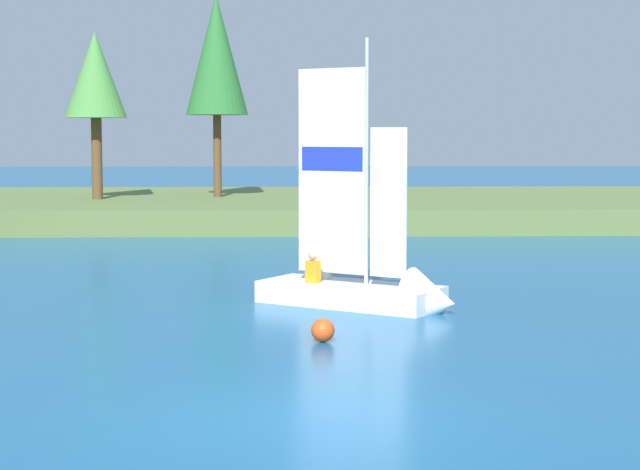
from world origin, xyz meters
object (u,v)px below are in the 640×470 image
(shoreline_tree_midleft, at_px, (95,77))
(shoreline_tree_centre, at_px, (216,56))
(channel_buoy, at_px, (323,330))
(sailboat, at_px, (378,288))

(shoreline_tree_midleft, relative_size, shoreline_tree_centre, 0.80)
(channel_buoy, bearing_deg, shoreline_tree_centre, 97.71)
(shoreline_tree_midleft, bearing_deg, shoreline_tree_centre, 15.71)
(shoreline_tree_centre, bearing_deg, channel_buoy, -82.29)
(shoreline_tree_midleft, height_order, shoreline_tree_centre, shoreline_tree_centre)
(shoreline_tree_centre, relative_size, sailboat, 1.39)
(shoreline_tree_centre, bearing_deg, shoreline_tree_midleft, -164.29)
(shoreline_tree_midleft, height_order, sailboat, shoreline_tree_midleft)
(shoreline_tree_midleft, distance_m, channel_buoy, 27.07)
(shoreline_tree_centre, bearing_deg, sailboat, -78.05)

